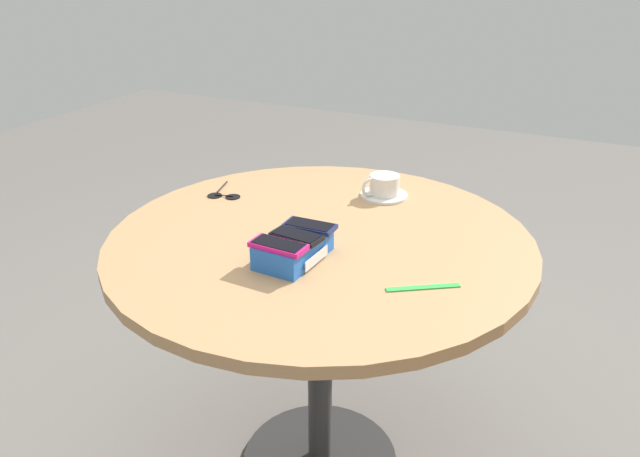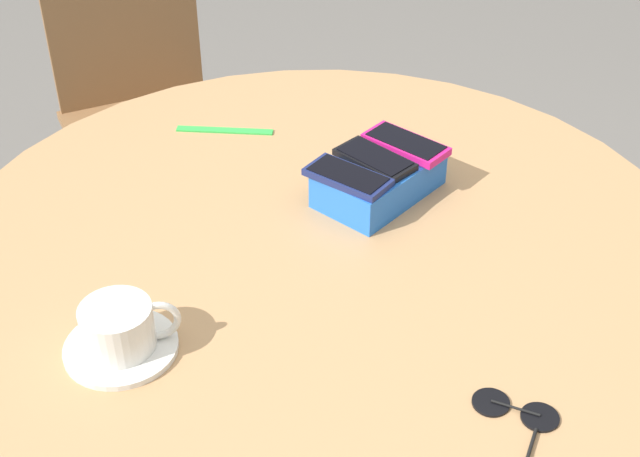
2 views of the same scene
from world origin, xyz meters
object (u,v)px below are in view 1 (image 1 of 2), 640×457
at_px(lanyard_strap, 423,287).
at_px(phone_navy, 310,226).
at_px(phone_magenta, 278,246).
at_px(sunglasses, 224,195).
at_px(phone_box, 295,249).
at_px(coffee_cup, 384,184).
at_px(saucer, 384,195).
at_px(round_table, 320,277).
at_px(phone_black, 297,236).

bearing_deg(lanyard_strap, phone_navy, 78.03).
relative_size(phone_magenta, sunglasses, 1.01).
xyz_separation_m(phone_box, coffee_cup, (0.47, -0.05, 0.01)).
bearing_deg(coffee_cup, phone_box, 173.94).
bearing_deg(saucer, phone_magenta, 173.57).
xyz_separation_m(phone_box, sunglasses, (0.27, 0.38, -0.03)).
xyz_separation_m(saucer, sunglasses, (-0.20, 0.43, -0.00)).
bearing_deg(phone_magenta, lanyard_strap, -79.01).
height_order(round_table, phone_box, phone_box).
distance_m(phone_magenta, phone_black, 0.07).
bearing_deg(round_table, saucer, -9.55).
relative_size(phone_magenta, phone_black, 1.05).
height_order(round_table, phone_black, phone_black).
xyz_separation_m(phone_magenta, lanyard_strap, (0.06, -0.32, -0.06)).
bearing_deg(round_table, phone_black, -176.96).
relative_size(phone_navy, coffee_cup, 1.18).
height_order(round_table, sunglasses, sunglasses).
bearing_deg(phone_box, phone_navy, -6.42).
bearing_deg(coffee_cup, phone_black, 174.44).
relative_size(phone_magenta, phone_navy, 1.06).
distance_m(saucer, coffee_cup, 0.03).
xyz_separation_m(saucer, lanyard_strap, (-0.47, -0.26, -0.00)).
xyz_separation_m(round_table, phone_magenta, (-0.21, 0.01, 0.18)).
xyz_separation_m(phone_black, lanyard_strap, (-0.00, -0.31, -0.06)).
distance_m(round_table, lanyard_strap, 0.37).
relative_size(saucer, lanyard_strap, 0.85).
xyz_separation_m(phone_navy, coffee_cup, (0.40, -0.04, -0.02)).
height_order(coffee_cup, sunglasses, coffee_cup).
height_order(phone_magenta, saucer, phone_magenta).
distance_m(round_table, phone_box, 0.21).
height_order(phone_box, phone_black, phone_black).
bearing_deg(phone_box, round_table, 1.26).
relative_size(phone_black, sunglasses, 0.96).
relative_size(phone_box, phone_black, 1.55).
xyz_separation_m(round_table, sunglasses, (0.13, 0.38, 0.12)).
distance_m(phone_box, lanyard_strap, 0.32).
distance_m(round_table, phone_navy, 0.20).
distance_m(phone_navy, lanyard_strap, 0.32).
bearing_deg(saucer, phone_black, 174.26).
height_order(phone_black, coffee_cup, phone_black).
relative_size(round_table, phone_box, 5.55).
distance_m(phone_box, phone_magenta, 0.07).
xyz_separation_m(coffee_cup, lanyard_strap, (-0.47, -0.26, -0.04)).
bearing_deg(sunglasses, phone_box, -125.59).
distance_m(phone_black, lanyard_strap, 0.32).
height_order(phone_navy, lanyard_strap, phone_navy).
bearing_deg(phone_navy, phone_black, 177.24).
distance_m(round_table, phone_black, 0.23).
relative_size(phone_magenta, coffee_cup, 1.25).
relative_size(round_table, phone_navy, 8.67).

